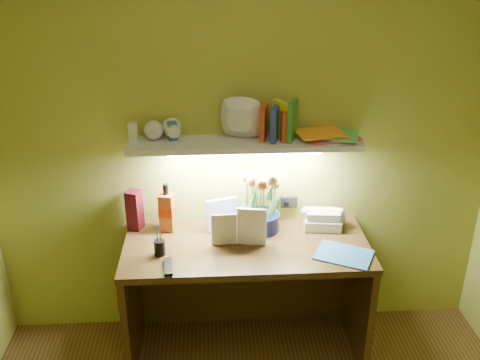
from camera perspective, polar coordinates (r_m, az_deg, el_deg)
The scene contains 13 objects.
desk at distance 3.27m, azimuth 0.67°, elevation -12.55°, with size 1.40×0.60×0.75m, color #3D2610.
flower_bouquet at distance 3.13m, azimuth 2.38°, elevation -2.32°, with size 0.23×0.23×0.37m, color #0A1139, non-canonical shape.
telephone at distance 3.25m, azimuth 8.80°, elevation -3.96°, with size 0.22×0.16×0.13m, color #EEEACC, non-canonical shape.
desk_clock at distance 3.29m, azimuth 10.43°, elevation -4.16°, with size 0.08×0.04×0.08m, color #B9B9BD.
whisky_bottle at distance 3.17m, azimuth -7.82°, elevation -2.90°, with size 0.08×0.08×0.30m, color #A44517, non-canonical shape.
whisky_box at distance 3.23m, azimuth -11.18°, elevation -3.15°, with size 0.08×0.08×0.25m, color #540D1C.
pen_cup at distance 2.97m, azimuth -8.60°, elevation -6.62°, with size 0.06×0.06×0.15m, color black.
art_card at distance 3.18m, azimuth -1.90°, elevation -3.70°, with size 0.19×0.04×0.19m, color white, non-canonical shape.
tv_remote at distance 2.88m, azimuth -7.66°, elevation -9.16°, with size 0.04×0.16×0.02m, color black.
blue_folder at distance 3.02m, azimuth 11.03°, elevation -7.82°, with size 0.30×0.22×0.01m, color #3273B6.
desk_book_a at distance 3.02m, azimuth -3.07°, elevation -5.33°, with size 0.14×0.02×0.19m, color beige.
desk_book_b at distance 3.02m, azimuth -0.34°, elevation -4.91°, with size 0.17×0.02×0.23m, color white.
wall_shelf at distance 2.97m, azimuth 0.78°, elevation 4.64°, with size 1.31×0.31×0.25m.
Camera 1 is at (-0.19, -1.41, 2.34)m, focal length 40.00 mm.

